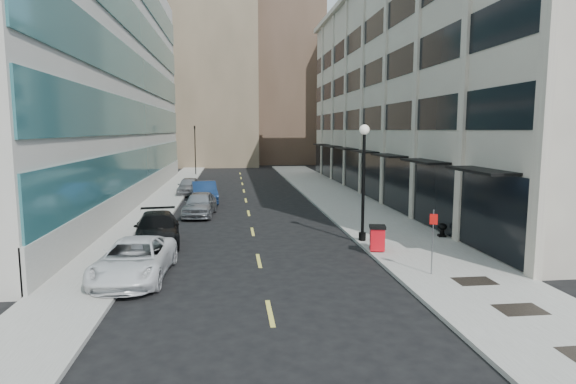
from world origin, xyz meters
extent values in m
plane|color=black|center=(0.00, 0.00, 0.00)|extent=(160.00, 160.00, 0.00)
cube|color=gray|center=(7.50, 20.00, 0.07)|extent=(5.00, 80.00, 0.15)
cube|color=gray|center=(-6.50, 20.00, 0.07)|extent=(3.00, 80.00, 0.15)
cube|color=beige|center=(17.00, 27.00, 9.00)|extent=(14.00, 46.00, 18.00)
cube|color=black|center=(10.02, 27.00, 2.00)|extent=(0.18, 46.00, 3.60)
cube|color=black|center=(10.03, 27.00, 6.50)|extent=(0.12, 46.00, 1.80)
cube|color=black|center=(10.03, 27.00, 10.00)|extent=(0.12, 46.00, 1.80)
cube|color=black|center=(10.03, 27.00, 13.50)|extent=(0.12, 46.00, 1.80)
cube|color=beige|center=(10.00, 4.00, 9.00)|extent=(0.35, 0.60, 18.00)
cube|color=beige|center=(10.00, 10.00, 9.00)|extent=(0.35, 0.60, 18.00)
cube|color=beige|center=(10.00, 16.00, 9.00)|extent=(0.35, 0.60, 18.00)
cube|color=beige|center=(10.00, 22.00, 9.00)|extent=(0.35, 0.60, 18.00)
cube|color=beige|center=(10.00, 28.00, 9.00)|extent=(0.35, 0.60, 18.00)
cube|color=beige|center=(10.00, 34.00, 9.00)|extent=(0.35, 0.60, 18.00)
cube|color=beige|center=(10.00, 40.00, 9.00)|extent=(0.35, 0.60, 18.00)
cube|color=beige|center=(10.00, 46.00, 9.00)|extent=(0.35, 0.60, 18.00)
cube|color=black|center=(9.35, 7.00, 3.90)|extent=(1.30, 4.00, 0.12)
cube|color=black|center=(9.35, 13.00, 3.90)|extent=(1.30, 4.00, 0.12)
cube|color=black|center=(9.35, 19.00, 3.90)|extent=(1.30, 4.00, 0.12)
cube|color=black|center=(9.35, 25.00, 3.90)|extent=(1.30, 4.00, 0.12)
cube|color=black|center=(9.35, 31.00, 3.90)|extent=(1.30, 4.00, 0.12)
cube|color=black|center=(9.35, 37.00, 3.90)|extent=(1.30, 4.00, 0.12)
cube|color=black|center=(9.35, 43.00, 3.90)|extent=(1.30, 4.00, 0.12)
cube|color=beige|center=(-16.00, 27.00, 10.00)|extent=(16.00, 46.00, 20.00)
cube|color=gray|center=(-7.96, 27.00, 0.90)|extent=(0.20, 46.00, 1.80)
cube|color=#347379|center=(-7.97, 27.00, 3.00)|extent=(0.14, 45.60, 2.40)
cube|color=#347379|center=(-7.97, 27.00, 6.50)|extent=(0.14, 45.60, 2.40)
cube|color=#347379|center=(-7.97, 27.00, 10.00)|extent=(0.14, 45.60, 2.40)
cube|color=#347379|center=(-7.97, 27.00, 13.50)|extent=(0.14, 45.60, 2.40)
cube|color=#897459|center=(-4.00, 68.00, 14.00)|extent=(14.00, 18.00, 28.00)
cube|color=brown|center=(8.00, 72.00, 17.00)|extent=(12.00, 16.00, 34.00)
cube|color=#897459|center=(-14.00, 78.00, 11.00)|extent=(12.00, 14.00, 22.00)
cube|color=beige|center=(18.00, 66.00, 10.00)|extent=(10.00, 14.00, 20.00)
cube|color=black|center=(7.60, 1.00, 0.15)|extent=(1.40, 1.00, 0.01)
cube|color=black|center=(7.60, 3.80, 0.15)|extent=(1.40, 1.00, 0.01)
cube|color=#D8CC4C|center=(0.00, 2.00, 0.01)|extent=(0.15, 2.20, 0.01)
cube|color=#D8CC4C|center=(0.00, 8.00, 0.01)|extent=(0.15, 2.20, 0.01)
cube|color=#D8CC4C|center=(0.00, 14.00, 0.01)|extent=(0.15, 2.20, 0.01)
cube|color=#D8CC4C|center=(0.00, 20.00, 0.01)|extent=(0.15, 2.20, 0.01)
cube|color=#D8CC4C|center=(0.00, 26.00, 0.01)|extent=(0.15, 2.20, 0.01)
cube|color=#D8CC4C|center=(0.00, 32.00, 0.01)|extent=(0.15, 2.20, 0.01)
cube|color=#D8CC4C|center=(0.00, 38.00, 0.01)|extent=(0.15, 2.20, 0.01)
cube|color=#D8CC4C|center=(0.00, 44.00, 0.01)|extent=(0.15, 2.20, 0.01)
cube|color=#D8CC4C|center=(0.00, 50.00, 0.01)|extent=(0.15, 2.20, 0.01)
cylinder|color=black|center=(-5.50, 48.00, 3.00)|extent=(0.12, 0.12, 6.00)
imported|color=black|center=(-5.50, 48.00, 5.99)|extent=(0.66, 0.66, 1.98)
imported|color=white|center=(-4.80, 6.00, 0.75)|extent=(2.73, 5.49, 1.50)
imported|color=black|center=(-4.80, 11.67, 0.76)|extent=(2.75, 5.47, 1.52)
imported|color=gray|center=(-3.20, 19.33, 0.80)|extent=(2.29, 4.84, 1.60)
imported|color=navy|center=(-3.21, 24.87, 0.84)|extent=(2.36, 5.26, 1.68)
imported|color=gray|center=(-4.80, 29.98, 0.76)|extent=(1.89, 4.48, 1.51)
cube|color=red|center=(5.40, 8.50, 0.71)|extent=(0.76, 0.76, 1.03)
cube|color=black|center=(5.40, 8.50, 1.26)|extent=(0.85, 0.85, 0.12)
cylinder|color=black|center=(5.19, 8.83, 0.26)|extent=(0.06, 0.23, 0.23)
cylinder|color=black|center=(5.61, 8.83, 0.26)|extent=(0.06, 0.23, 0.23)
cylinder|color=black|center=(5.30, 10.62, 0.35)|extent=(0.35, 0.35, 0.40)
cylinder|color=black|center=(5.30, 10.62, 2.91)|extent=(0.15, 0.15, 5.08)
sphere|color=silver|center=(5.30, 10.62, 5.62)|extent=(0.49, 0.49, 0.49)
cone|color=black|center=(5.30, 10.62, 5.89)|extent=(0.13, 0.13, 0.20)
cylinder|color=slate|center=(6.40, 4.82, 1.40)|extent=(0.05, 0.05, 2.49)
cube|color=red|center=(6.40, 4.80, 2.28)|extent=(0.28, 0.14, 0.39)
cube|color=black|center=(9.60, 10.96, 0.20)|extent=(0.43, 0.43, 0.11)
cylinder|color=black|center=(9.60, 10.96, 0.42)|extent=(0.23, 0.23, 0.36)
ellipsoid|color=black|center=(9.60, 10.96, 0.67)|extent=(0.51, 0.51, 0.35)
camera|label=1|loc=(-1.12, -12.18, 5.61)|focal=30.00mm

